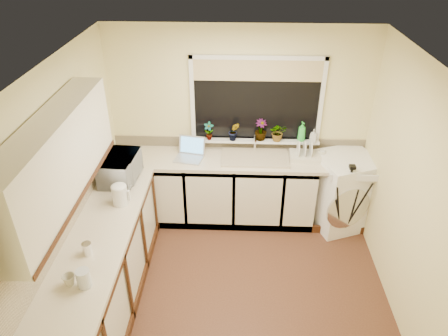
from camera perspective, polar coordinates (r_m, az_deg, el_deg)
floor at (r=4.75m, az=1.64°, el=-15.53°), size 3.20×3.20×0.00m
ceiling at (r=3.41m, az=2.28°, el=13.98°), size 3.20×3.20×0.00m
wall_back at (r=5.25m, az=2.12°, el=6.05°), size 3.20×0.00×3.20m
wall_front at (r=2.84m, az=1.50°, el=-20.65°), size 3.20×0.00×3.20m
wall_left at (r=4.26m, az=-20.17°, el=-2.56°), size 0.00×3.00×3.00m
wall_right at (r=4.26m, az=24.02°, el=-3.48°), size 0.00×3.00×3.00m
base_cabinet_back at (r=5.40m, az=-1.53°, el=-2.92°), size 2.55×0.60×0.86m
base_cabinet_left at (r=4.43m, az=-15.91°, el=-13.48°), size 0.54×2.40×0.86m
worktop_back at (r=5.15m, az=2.01°, el=1.14°), size 3.20×0.60×0.04m
worktop_left at (r=4.13m, az=-16.81°, el=-9.01°), size 0.60×2.40×0.04m
upper_cabinet at (r=3.56m, az=-21.85°, el=1.04°), size 0.28×1.90×0.70m
splashback_left at (r=4.09m, az=-21.17°, el=-6.06°), size 0.02×2.40×0.45m
splashback_back at (r=5.36m, az=2.06°, el=3.52°), size 3.20×0.02×0.14m
window_glass at (r=5.11m, az=4.46°, el=9.22°), size 1.50×0.02×1.00m
window_blind at (r=4.96m, az=4.64°, el=13.13°), size 1.50×0.02×0.25m
windowsill at (r=5.28m, az=4.25°, el=3.80°), size 1.60×0.14×0.03m
sink at (r=5.13m, az=4.25°, el=1.41°), size 0.82×0.46×0.03m
faucet at (r=5.24m, az=4.25°, el=3.41°), size 0.03×0.03×0.24m
washing_machine at (r=5.49m, az=15.87°, el=-3.02°), size 0.86×0.85×0.96m
laptop at (r=5.15m, az=-4.65°, el=2.14°), size 0.38×0.36×0.24m
kettle at (r=4.41m, az=-14.03°, el=-3.64°), size 0.16×0.16×0.21m
dish_rack at (r=5.22m, az=11.04°, el=1.60°), size 0.39×0.30×0.06m
tripod at (r=5.20m, az=16.30°, el=-4.60°), size 0.62×0.62×1.04m
glass_jug at (r=3.62m, az=-18.61°, el=-14.10°), size 0.11×0.11×0.16m
steel_jar at (r=3.91m, az=-18.19°, el=-10.43°), size 0.08×0.08×0.12m
microwave at (r=4.79m, az=-14.01°, el=-0.03°), size 0.40×0.56×0.30m
plant_a at (r=5.20m, az=-2.09°, el=5.06°), size 0.13×0.10×0.23m
plant_b at (r=5.18m, az=1.36°, el=5.02°), size 0.14×0.11×0.24m
plant_c at (r=5.21m, az=5.06°, el=5.21°), size 0.19×0.19×0.27m
plant_d at (r=5.22m, az=7.39°, el=4.88°), size 0.21×0.18×0.23m
soap_bottle_green at (r=5.26m, az=10.58°, el=4.94°), size 0.12×0.12×0.25m
soap_bottle_clear at (r=5.28m, az=12.12°, el=4.35°), size 0.10×0.10×0.17m
cup_back at (r=5.28m, az=13.12°, el=1.95°), size 0.14×0.14×0.09m
cup_left at (r=3.69m, az=-20.38°, el=-14.15°), size 0.13×0.13×0.10m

